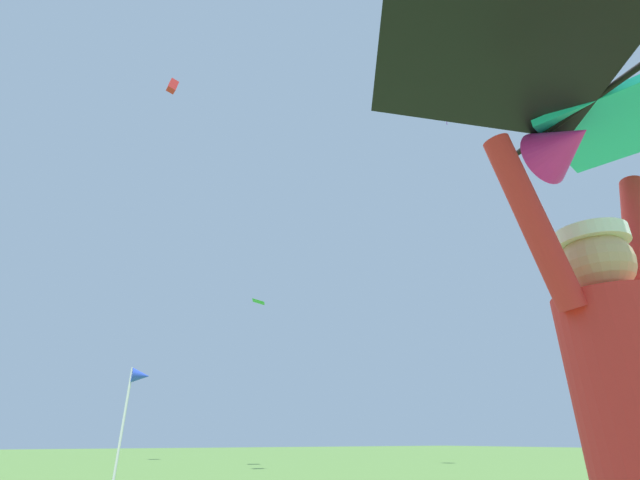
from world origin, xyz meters
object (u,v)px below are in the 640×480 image
distant_kite_red_high_right (172,86)px  distant_kite_purple_high_left (444,105)px  marker_flag (137,385)px  distant_kite_green_mid_left (259,301)px  held_stunt_kite (573,105)px

distant_kite_red_high_right → distant_kite_purple_high_left: (10.80, -9.65, -3.74)m
marker_flag → distant_kite_red_high_right: bearing=83.8°
distant_kite_purple_high_left → marker_flag: size_ratio=0.75×
distant_kite_green_mid_left → marker_flag: distant_kite_green_mid_left is taller
marker_flag → distant_kite_green_mid_left: bearing=57.4°
distant_kite_green_mid_left → distant_kite_purple_high_left: bearing=-45.3°
distant_kite_red_high_right → distant_kite_green_mid_left: (4.60, -3.37, -12.71)m
held_stunt_kite → marker_flag: 7.34m
distant_kite_green_mid_left → marker_flag: bearing=-122.6°
distant_kite_purple_high_left → marker_flag: 18.56m
held_stunt_kite → distant_kite_red_high_right: bearing=86.7°
distant_kite_red_high_right → distant_kite_purple_high_left: bearing=-41.8°
distant_kite_red_high_right → marker_flag: 21.59m
distant_kite_red_high_right → distant_kite_green_mid_left: 13.93m
distant_kite_green_mid_left → marker_flag: (-5.98, -9.34, -4.69)m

